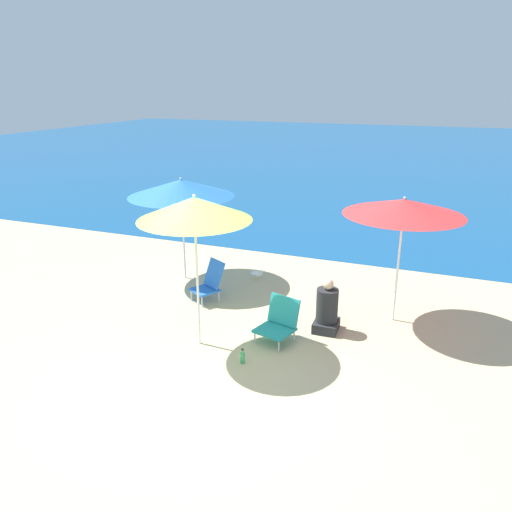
# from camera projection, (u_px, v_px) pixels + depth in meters

# --- Properties ---
(ground_plane) EXTENTS (60.00, 60.00, 0.00)m
(ground_plane) POSITION_uv_depth(u_px,v_px,m) (202.00, 365.00, 7.00)
(ground_plane) COLOR #C6B284
(sea_water) EXTENTS (60.00, 40.00, 0.01)m
(sea_water) POSITION_uv_depth(u_px,v_px,m) (401.00, 152.00, 28.91)
(sea_water) COLOR navy
(sea_water) RESTS_ON ground
(beach_umbrella_blue) EXTENTS (2.05, 2.05, 2.05)m
(beach_umbrella_blue) POSITION_uv_depth(u_px,v_px,m) (181.00, 188.00, 9.53)
(beach_umbrella_blue) COLOR white
(beach_umbrella_blue) RESTS_ON ground
(beach_umbrella_lime) EXTENTS (1.62, 1.62, 2.30)m
(beach_umbrella_lime) POSITION_uv_depth(u_px,v_px,m) (194.00, 209.00, 6.89)
(beach_umbrella_lime) COLOR white
(beach_umbrella_lime) RESTS_ON ground
(beach_umbrella_red) EXTENTS (1.88, 1.88, 2.09)m
(beach_umbrella_red) POSITION_uv_depth(u_px,v_px,m) (404.00, 207.00, 7.70)
(beach_umbrella_red) COLOR white
(beach_umbrella_red) RESTS_ON ground
(beach_chair_teal) EXTENTS (0.65, 0.67, 0.66)m
(beach_chair_teal) POSITION_uv_depth(u_px,v_px,m) (279.00, 321.00, 7.59)
(beach_chair_teal) COLOR silver
(beach_chair_teal) RESTS_ON ground
(beach_chair_blue) EXTENTS (0.63, 0.67, 0.73)m
(beach_chair_blue) POSITION_uv_depth(u_px,v_px,m) (210.00, 281.00, 8.98)
(beach_chair_blue) COLOR silver
(beach_chair_blue) RESTS_ON ground
(person_seated_near) EXTENTS (0.40, 0.46, 0.88)m
(person_seated_near) POSITION_uv_depth(u_px,v_px,m) (327.00, 310.00, 7.87)
(person_seated_near) COLOR #262628
(person_seated_near) RESTS_ON ground
(water_bottle) EXTENTS (0.07, 0.07, 0.23)m
(water_bottle) POSITION_uv_depth(u_px,v_px,m) (242.00, 358.00, 7.01)
(water_bottle) COLOR #4CB266
(water_bottle) RESTS_ON ground
(seagull) EXTENTS (0.27, 0.11, 0.23)m
(seagull) POSITION_uv_depth(u_px,v_px,m) (257.00, 274.00, 9.97)
(seagull) COLOR gold
(seagull) RESTS_ON ground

